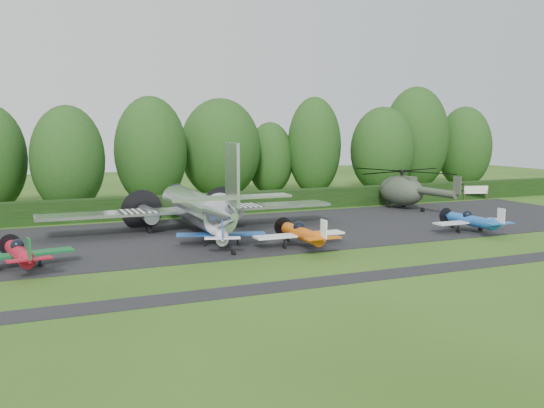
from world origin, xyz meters
name	(u,v)px	position (x,y,z in m)	size (l,w,h in m)	color
ground	(297,258)	(0.00, 0.00, 0.00)	(160.00, 160.00, 0.00)	#284D15
apron	(242,233)	(0.00, 10.00, 0.00)	(70.00, 18.00, 0.01)	black
taxiway_verge	(344,279)	(0.00, -6.00, 0.00)	(70.00, 2.00, 0.00)	black
hedgerow	(202,215)	(0.00, 21.00, 0.00)	(90.00, 1.60, 2.00)	black
transport_plane	(197,207)	(-3.40, 11.04, 2.13)	(23.84, 18.28, 7.64)	silver
light_plane_red	(19,253)	(-16.44, 3.46, 1.02)	(6.36, 6.68, 2.44)	maroon
light_plane_white	(221,233)	(-3.37, 5.28, 1.00)	(6.25, 6.57, 2.40)	white
light_plane_orange	(302,234)	(1.63, 2.61, 1.05)	(6.57, 6.91, 2.53)	#CE580C
light_plane_blue	(472,221)	(16.73, 2.80, 0.99)	(6.20, 6.52, 2.38)	#1B56A7
helicopter	(402,188)	(20.09, 16.94, 2.14)	(12.37, 14.48, 3.98)	#343E2F
sign_board	(476,190)	(32.31, 19.70, 1.10)	(2.90, 0.11, 1.63)	#3F3326
tree_1	(270,158)	(12.87, 34.41, 4.46)	(5.75, 5.75, 8.95)	black
tree_2	(416,139)	(32.93, 32.10, 6.80)	(8.63, 8.63, 13.61)	black
tree_3	(464,147)	(40.77, 31.71, 5.54)	(7.39, 7.39, 11.10)	black
tree_4	(68,159)	(-11.51, 27.41, 5.23)	(7.10, 7.10, 10.48)	black
tree_5	(151,151)	(-2.95, 29.61, 5.79)	(7.64, 7.64, 11.60)	black
tree_6	(220,149)	(5.83, 32.61, 5.81)	(9.36, 9.36, 11.64)	black
tree_7	(314,146)	(17.89, 32.29, 5.99)	(6.61, 6.61, 12.02)	black
tree_8	(382,150)	(26.28, 29.90, 5.41)	(8.01, 8.01, 10.84)	black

